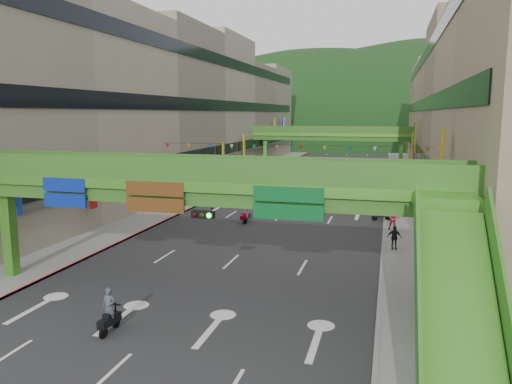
{
  "coord_description": "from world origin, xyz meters",
  "views": [
    {
      "loc": [
        9.3,
        -16.56,
        9.16
      ],
      "look_at": [
        0.0,
        18.0,
        3.5
      ],
      "focal_mm": 35.0,
      "sensor_mm": 36.0,
      "label": 1
    }
  ],
  "objects_px": {
    "scooter_rider_mid": "(292,201)",
    "car_silver": "(294,169)",
    "overpass_near": "(206,197)",
    "car_yellow": "(318,169)",
    "pedestrian_red": "(394,220)",
    "scooter_rider_near": "(109,312)"
  },
  "relations": [
    {
      "from": "overpass_near",
      "to": "scooter_rider_mid",
      "type": "xyz_separation_m",
      "value": [
        -0.38,
        23.86,
        -4.23
      ]
    },
    {
      "from": "scooter_rider_near",
      "to": "car_silver",
      "type": "bearing_deg",
      "value": 93.04
    },
    {
      "from": "scooter_rider_near",
      "to": "pedestrian_red",
      "type": "relative_size",
      "value": 1.07
    },
    {
      "from": "scooter_rider_near",
      "to": "pedestrian_red",
      "type": "distance_m",
      "value": 24.79
    },
    {
      "from": "overpass_near",
      "to": "scooter_rider_mid",
      "type": "distance_m",
      "value": 24.24
    },
    {
      "from": "scooter_rider_near",
      "to": "pedestrian_red",
      "type": "bearing_deg",
      "value": 62.07
    },
    {
      "from": "overpass_near",
      "to": "pedestrian_red",
      "type": "relative_size",
      "value": 15.27
    },
    {
      "from": "scooter_rider_near",
      "to": "overpass_near",
      "type": "bearing_deg",
      "value": 57.94
    },
    {
      "from": "scooter_rider_mid",
      "to": "car_silver",
      "type": "bearing_deg",
      "value": 100.47
    },
    {
      "from": "overpass_near",
      "to": "car_silver",
      "type": "relative_size",
      "value": 7.5
    },
    {
      "from": "overpass_near",
      "to": "car_silver",
      "type": "distance_m",
      "value": 53.71
    },
    {
      "from": "car_silver",
      "to": "car_yellow",
      "type": "distance_m",
      "value": 4.07
    },
    {
      "from": "car_silver",
      "to": "scooter_rider_mid",
      "type": "bearing_deg",
      "value": -85.7
    },
    {
      "from": "overpass_near",
      "to": "car_yellow",
      "type": "relative_size",
      "value": 7.64
    },
    {
      "from": "car_yellow",
      "to": "pedestrian_red",
      "type": "xyz_separation_m",
      "value": [
        11.21,
        -37.82,
        0.29
      ]
    },
    {
      "from": "scooter_rider_near",
      "to": "car_yellow",
      "type": "relative_size",
      "value": 0.54
    },
    {
      "from": "overpass_near",
      "to": "pedestrian_red",
      "type": "distance_m",
      "value": 20.1
    },
    {
      "from": "scooter_rider_near",
      "to": "car_silver",
      "type": "distance_m",
      "value": 57.66
    },
    {
      "from": "car_silver",
      "to": "overpass_near",
      "type": "bearing_deg",
      "value": -89.95
    },
    {
      "from": "overpass_near",
      "to": "car_yellow",
      "type": "height_order",
      "value": "overpass_near"
    },
    {
      "from": "scooter_rider_near",
      "to": "scooter_rider_mid",
      "type": "relative_size",
      "value": 1.03
    },
    {
      "from": "scooter_rider_mid",
      "to": "car_silver",
      "type": "relative_size",
      "value": 0.51
    }
  ]
}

